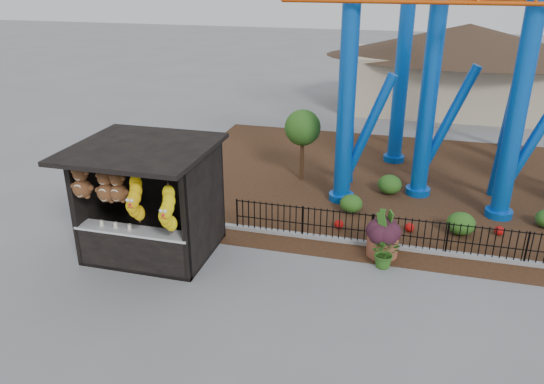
% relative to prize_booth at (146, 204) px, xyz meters
% --- Properties ---
extents(ground, '(120.00, 120.00, 0.00)m').
position_rel_prize_booth_xyz_m(ground, '(3.01, -0.90, -1.54)').
color(ground, slate).
rests_on(ground, ground).
extents(mulch_bed, '(18.00, 12.00, 0.02)m').
position_rel_prize_booth_xyz_m(mulch_bed, '(7.01, 7.10, -1.54)').
color(mulch_bed, '#331E11').
rests_on(mulch_bed, ground).
extents(curb, '(18.00, 0.18, 0.12)m').
position_rel_prize_booth_xyz_m(curb, '(7.01, 2.10, -1.48)').
color(curb, gray).
rests_on(curb, ground).
extents(prize_booth, '(3.50, 3.40, 3.12)m').
position_rel_prize_booth_xyz_m(prize_booth, '(0.00, 0.00, 0.00)').
color(prize_booth, black).
rests_on(prize_booth, ground).
extents(picket_fence, '(12.20, 0.06, 1.00)m').
position_rel_prize_booth_xyz_m(picket_fence, '(7.91, 2.10, -1.04)').
color(picket_fence, black).
rests_on(picket_fence, ground).
extents(terracotta_planter, '(1.09, 1.09, 0.60)m').
position_rel_prize_booth_xyz_m(terracotta_planter, '(6.13, 1.66, -1.24)').
color(terracotta_planter, brown).
rests_on(terracotta_planter, ground).
extents(planter_foliage, '(0.70, 0.70, 0.64)m').
position_rel_prize_booth_xyz_m(planter_foliage, '(6.13, 1.66, -0.62)').
color(planter_foliage, black).
rests_on(planter_foliage, terracotta_planter).
extents(potted_plant, '(0.92, 0.85, 0.84)m').
position_rel_prize_booth_xyz_m(potted_plant, '(6.23, 1.06, -1.13)').
color(potted_plant, '#1A591A').
rests_on(potted_plant, ground).
extents(landscaping, '(7.76, 3.73, 0.66)m').
position_rel_prize_booth_xyz_m(landscaping, '(7.68, 4.60, -1.23)').
color(landscaping, '#265218').
rests_on(landscaping, mulch_bed).
extents(pavilion, '(15.00, 15.00, 4.80)m').
position_rel_prize_booth_xyz_m(pavilion, '(9.01, 19.10, 1.52)').
color(pavilion, '#BFAD8C').
rests_on(pavilion, ground).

